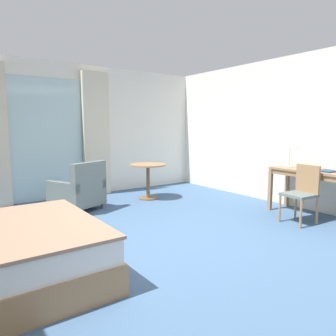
% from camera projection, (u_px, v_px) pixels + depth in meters
% --- Properties ---
extents(ground, '(6.87, 7.30, 0.10)m').
position_uv_depth(ground, '(157.00, 248.00, 4.00)').
color(ground, '#426084').
extents(wall_back, '(6.47, 0.12, 2.74)m').
position_uv_depth(wall_back, '(66.00, 131.00, 6.54)').
color(wall_back, white).
rests_on(wall_back, ground).
extents(wall_right, '(0.12, 6.90, 2.74)m').
position_uv_depth(wall_right, '(305.00, 132.00, 5.64)').
color(wall_right, white).
rests_on(wall_right, ground).
extents(balcony_glass_door, '(1.54, 0.02, 2.41)m').
position_uv_depth(balcony_glass_door, '(47.00, 140.00, 6.27)').
color(balcony_glass_door, silver).
rests_on(balcony_glass_door, ground).
extents(curtain_panel_right, '(0.57, 0.10, 2.60)m').
position_uv_depth(curtain_panel_right, '(96.00, 134.00, 6.75)').
color(curtain_panel_right, beige).
rests_on(curtain_panel_right, ground).
extents(writing_desk, '(0.57, 1.53, 0.77)m').
position_uv_depth(writing_desk, '(319.00, 176.00, 5.08)').
color(writing_desk, '#9E754C').
rests_on(writing_desk, ground).
extents(desk_chair, '(0.45, 0.45, 0.89)m').
position_uv_depth(desk_chair, '(302.00, 190.00, 4.84)').
color(desk_chair, slate).
rests_on(desk_chair, ground).
extents(desk_lamp, '(0.18, 0.30, 0.45)m').
position_uv_depth(desk_lamp, '(296.00, 149.00, 5.37)').
color(desk_lamp, '#B7B2A8').
rests_on(desk_lamp, writing_desk).
extents(closed_book, '(0.28, 0.29, 0.02)m').
position_uv_depth(closed_book, '(327.00, 171.00, 4.92)').
color(closed_book, navy).
rests_on(closed_book, writing_desk).
extents(armchair_by_window, '(0.96, 0.96, 0.87)m').
position_uv_depth(armchair_by_window, '(79.00, 191.00, 5.56)').
color(armchair_by_window, slate).
rests_on(armchair_by_window, ground).
extents(round_cafe_table, '(0.72, 0.72, 0.71)m').
position_uv_depth(round_cafe_table, '(148.00, 173.00, 6.45)').
color(round_cafe_table, '#9E754C').
rests_on(round_cafe_table, ground).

